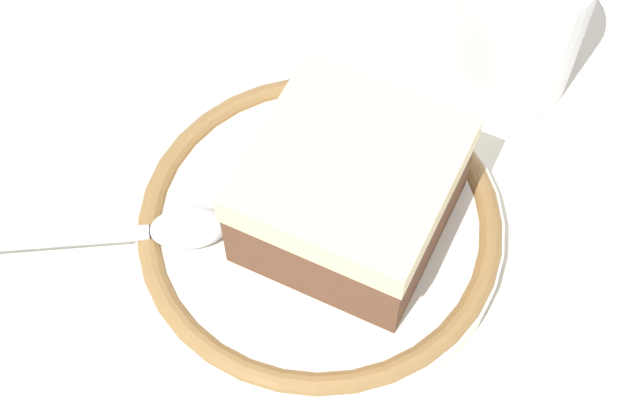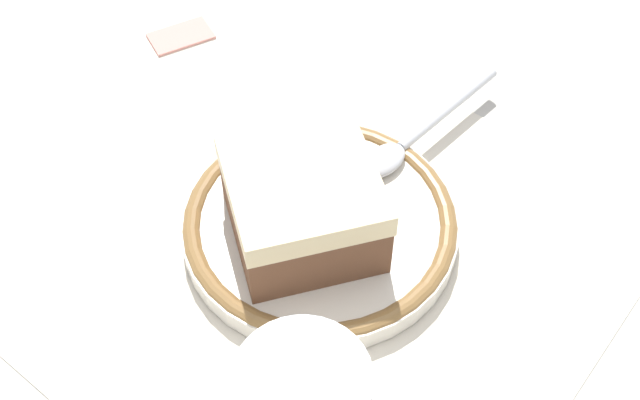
% 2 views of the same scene
% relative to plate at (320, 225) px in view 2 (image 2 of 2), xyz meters
% --- Properties ---
extents(ground_plane, '(2.40, 2.40, 0.00)m').
position_rel_plate_xyz_m(ground_plane, '(0.03, 0.01, -0.01)').
color(ground_plane, '#B7B2A8').
extents(placemat, '(0.44, 0.35, 0.00)m').
position_rel_plate_xyz_m(placemat, '(0.03, 0.01, -0.01)').
color(placemat, beige).
rests_on(placemat, ground_plane).
extents(plate, '(0.18, 0.18, 0.02)m').
position_rel_plate_xyz_m(plate, '(0.00, 0.00, 0.00)').
color(plate, silver).
rests_on(plate, placemat).
extents(cake_slice, '(0.13, 0.13, 0.06)m').
position_rel_plate_xyz_m(cake_slice, '(0.00, 0.01, 0.03)').
color(cake_slice, brown).
rests_on(cake_slice, plate).
extents(spoon, '(0.03, 0.15, 0.01)m').
position_rel_plate_xyz_m(spoon, '(-0.01, -0.09, 0.01)').
color(spoon, silver).
rests_on(spoon, plate).
extents(napkin, '(0.13, 0.12, 0.00)m').
position_rel_plate_xyz_m(napkin, '(0.14, 0.04, -0.01)').
color(napkin, white).
rests_on(napkin, placemat).
extents(sugar_packet, '(0.05, 0.06, 0.01)m').
position_rel_plate_xyz_m(sugar_packet, '(0.22, -0.09, -0.01)').
color(sugar_packet, '#E5998C').
rests_on(sugar_packet, placemat).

